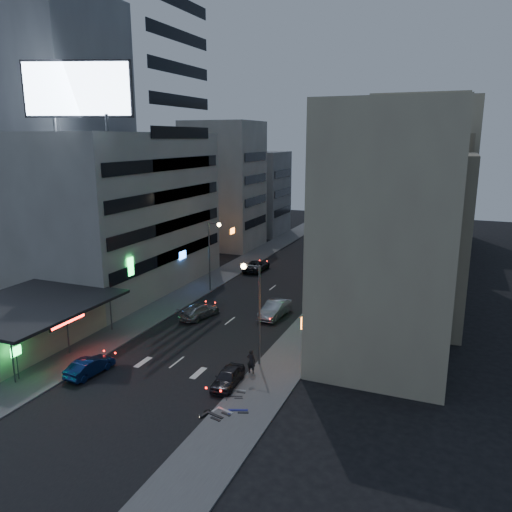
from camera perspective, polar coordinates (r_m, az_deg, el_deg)
The scene contains 29 objects.
ground at distance 38.09m, azimuth -12.25°, elevation -14.18°, with size 180.00×180.00×0.00m, color black.
sidewalk_left at distance 66.20m, azimuth -3.39°, elevation -1.88°, with size 4.00×120.00×0.12m, color #4C4C4F.
sidewalk_right at distance 61.25m, azimuth 10.27°, elevation -3.34°, with size 4.00×120.00×0.12m, color #4C4C4F.
food_court at distance 47.34m, azimuth -25.12°, elevation -6.99°, with size 11.00×13.00×3.88m.
white_building at distance 60.67m, azimuth -15.37°, elevation 4.89°, with size 14.00×24.00×18.00m, color #AAA9A5.
grey_tower at distance 68.16m, azimuth -20.40°, elevation 12.18°, with size 10.00×14.00×34.00m, color gray.
shophouse_near at distance 39.07m, azimuth 14.87°, elevation 1.96°, with size 10.00×11.00×20.00m, color #B8B190.
shophouse_mid at distance 50.63m, azimuth 17.04°, elevation 2.04°, with size 11.00×12.00×16.00m, color gray.
shophouse_far at distance 63.07m, azimuth 17.93°, elevation 6.86°, with size 10.00×14.00×22.00m, color #B8B190.
far_left_a at distance 81.00m, azimuth -3.71°, elevation 8.06°, with size 11.00×10.00×20.00m, color #AAA9A5.
far_left_b at distance 93.25m, azimuth -0.46°, elevation 7.23°, with size 12.00×10.00×15.00m, color gray.
far_right_a at distance 78.14m, azimuth 19.10°, elevation 6.43°, with size 11.00×12.00×18.00m, color gray.
far_right_b at distance 91.80m, azimuth 20.10°, elevation 9.16°, with size 12.00×12.00×24.00m, color #B8B190.
billboard at distance 49.97m, azimuth -19.74°, elevation 17.48°, with size 9.52×3.75×6.20m.
street_lamp_right_near at distance 38.24m, azimuth -0.15°, elevation -5.02°, with size 1.60×0.44×8.02m.
street_lamp_left at distance 57.08m, azimuth -5.02°, elevation 1.10°, with size 1.60×0.44×8.02m.
street_lamp_right_far at distance 70.01m, azimuth 10.50°, elevation 3.20°, with size 1.60×0.44×8.02m.
parked_car_right_near at distance 36.91m, azimuth -3.23°, elevation -13.68°, with size 1.55×3.84×1.31m, color #28272C.
parked_car_right_mid at distance 49.93m, azimuth 2.17°, elevation -6.08°, with size 1.73×4.97×1.64m, color #ADB0B5.
parked_car_left at distance 66.83m, azimuth 0.05°, elevation -1.13°, with size 2.40×5.19×1.44m, color #232328.
parked_car_right_far at distance 65.00m, azimuth 8.48°, elevation -1.60°, with size 2.29×5.63×1.64m, color gray.
road_car_blue at distance 40.42m, azimuth -18.46°, elevation -11.86°, with size 1.41×4.06×1.34m, color navy.
road_car_silver at distance 50.10m, azimuth -6.51°, elevation -6.23°, with size 1.96×4.81×1.40m, color #ADB1B6.
person at distance 38.27m, azimuth -0.55°, elevation -11.93°, with size 0.69×0.45×1.90m, color black.
scooter_black_a at distance 32.96m, azimuth -3.65°, elevation -17.05°, with size 2.05×0.68×1.26m, color black, non-canonical shape.
scooter_silver_a at distance 33.44m, azimuth -2.52°, elevation -16.62°, with size 1.95×0.65×1.19m, color #B6B8BE, non-canonical shape.
scooter_blue at distance 33.80m, azimuth -0.88°, elevation -16.27°, with size 1.92×0.64×1.18m, color navy, non-canonical shape.
scooter_black_b at distance 35.40m, azimuth -1.53°, elevation -14.99°, with size 1.61×0.54×0.98m, color black, non-canonical shape.
scooter_silver_b at distance 36.04m, azimuth -1.09°, elevation -14.37°, with size 1.74×0.58×1.06m, color #989B9F, non-canonical shape.
Camera 1 is at (19.71, -27.57, 17.40)m, focal length 35.00 mm.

